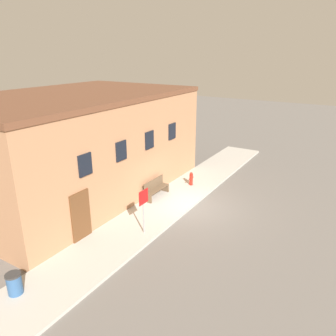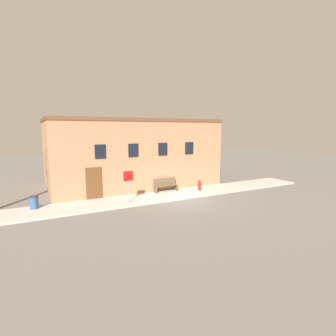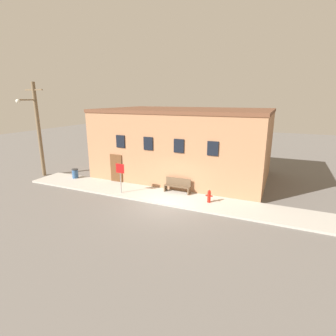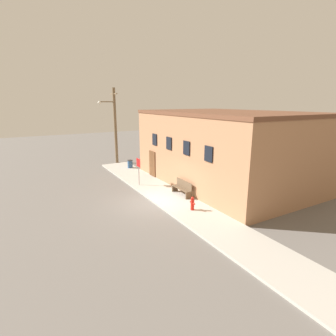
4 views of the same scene
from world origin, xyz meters
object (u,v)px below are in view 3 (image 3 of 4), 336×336
Objects in this scene: stop_sign at (120,173)px; utility_pole at (38,128)px; trash_bin at (75,173)px; fire_hydrant at (209,196)px; bench at (178,185)px.

utility_pole is at bearing 172.52° from stop_sign.
utility_pole is at bearing -175.24° from trash_bin.
fire_hydrant is at bearing -1.36° from utility_pole.
fire_hydrant is 1.07× the size of trash_bin.
utility_pole reaches higher than trash_bin.
stop_sign reaches higher than bench.
stop_sign is 0.27× the size of utility_pole.
trash_bin is 4.73m from utility_pole.
stop_sign is (-5.79, -0.77, 0.99)m from fire_hydrant.
bench is at bearing 1.80° from trash_bin.
fire_hydrant is 0.10× the size of utility_pole.
stop_sign is 8.84m from utility_pole.
bench is 8.60m from trash_bin.
fire_hydrant is 5.93m from stop_sign.
stop_sign is at bearing -154.14° from bench.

